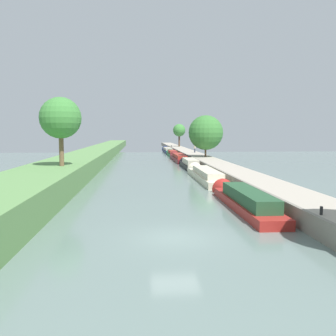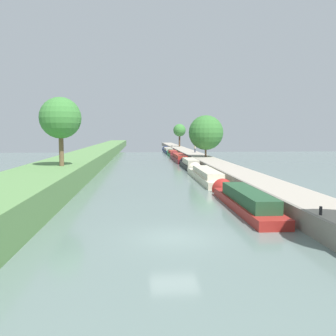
# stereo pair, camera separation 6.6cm
# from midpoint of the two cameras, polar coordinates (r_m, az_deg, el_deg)

# --- Properties ---
(ground_plane) EXTENTS (160.00, 160.00, 0.00)m
(ground_plane) POSITION_cam_midpoint_polar(r_m,az_deg,el_deg) (19.00, 1.02, -10.99)
(ground_plane) COLOR slate
(stone_quay) EXTENTS (0.25, 260.00, 1.19)m
(stone_quay) POSITION_cam_midpoint_polar(r_m,az_deg,el_deg) (20.80, 21.49, -8.22)
(stone_quay) COLOR gray
(stone_quay) RESTS_ON ground_plane
(narrowboat_red) EXTENTS (2.03, 13.17, 2.11)m
(narrowboat_red) POSITION_cam_midpoint_polar(r_m,az_deg,el_deg) (26.94, 11.68, -4.84)
(narrowboat_red) COLOR maroon
(narrowboat_red) RESTS_ON ground_plane
(narrowboat_cream) EXTENTS (2.13, 15.31, 2.02)m
(narrowboat_cream) POSITION_cam_midpoint_polar(r_m,az_deg,el_deg) (41.89, 5.75, -1.05)
(narrowboat_cream) COLOR beige
(narrowboat_cream) RESTS_ON ground_plane
(narrowboat_black) EXTENTS (2.01, 10.98, 2.07)m
(narrowboat_black) POSITION_cam_midpoint_polar(r_m,az_deg,el_deg) (55.66, 3.34, 0.66)
(narrowboat_black) COLOR black
(narrowboat_black) RESTS_ON ground_plane
(narrowboat_maroon) EXTENTS (2.04, 16.71, 1.94)m
(narrowboat_maroon) POSITION_cam_midpoint_polar(r_m,az_deg,el_deg) (69.63, 1.62, 1.66)
(narrowboat_maroon) COLOR maroon
(narrowboat_maroon) RESTS_ON ground_plane
(narrowboat_green) EXTENTS (1.94, 11.84, 1.85)m
(narrowboat_green) POSITION_cam_midpoint_polar(r_m,az_deg,el_deg) (84.57, 0.61, 2.34)
(narrowboat_green) COLOR #1E6033
(narrowboat_green) RESTS_ON ground_plane
(narrowboat_navy) EXTENTS (2.19, 16.61, 2.08)m
(narrowboat_navy) POSITION_cam_midpoint_polar(r_m,az_deg,el_deg) (99.28, -0.13, 2.85)
(narrowboat_navy) COLOR #141E42
(narrowboat_navy) RESTS_ON ground_plane
(tree_rightbank_midnear) EXTENTS (6.01, 6.01, 7.22)m
(tree_rightbank_midnear) POSITION_cam_midpoint_polar(r_m,az_deg,el_deg) (63.16, 5.95, 5.58)
(tree_rightbank_midnear) COLOR brown
(tree_rightbank_midnear) RESTS_ON right_towpath
(tree_rightbank_midfar) EXTENTS (3.72, 3.72, 6.72)m
(tree_rightbank_midfar) POSITION_cam_midpoint_polar(r_m,az_deg,el_deg) (108.23, 1.77, 5.97)
(tree_rightbank_midfar) COLOR #4C3828
(tree_rightbank_midfar) RESTS_ON right_towpath
(tree_leftbank_downstream) EXTENTS (4.02, 4.02, 6.71)m
(tree_leftbank_downstream) POSITION_cam_midpoint_polar(r_m,az_deg,el_deg) (36.81, -16.69, 7.56)
(tree_leftbank_downstream) COLOR brown
(tree_leftbank_downstream) RESTS_ON left_grassy_bank
(person_walking) EXTENTS (0.34, 0.34, 1.66)m
(person_walking) POSITION_cam_midpoint_polar(r_m,az_deg,el_deg) (76.78, 4.22, 3.12)
(person_walking) COLOR #282D42
(person_walking) RESTS_ON right_towpath
(mooring_bollard_near) EXTENTS (0.16, 0.16, 0.45)m
(mooring_bollard_near) POSITION_cam_midpoint_polar(r_m,az_deg,el_deg) (20.57, 23.01, -6.23)
(mooring_bollard_near) COLOR black
(mooring_bollard_near) RESTS_ON right_towpath
(mooring_bollard_far) EXTENTS (0.16, 0.16, 0.45)m
(mooring_bollard_far) POSITION_cam_midpoint_polar(r_m,az_deg,el_deg) (106.87, 0.56, 3.51)
(mooring_bollard_far) COLOR black
(mooring_bollard_far) RESTS_ON right_towpath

